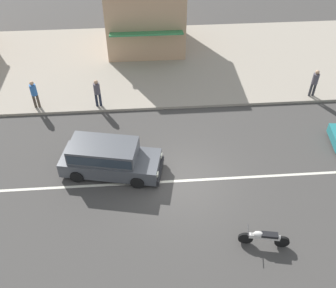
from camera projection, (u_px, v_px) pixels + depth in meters
ground_plane at (183, 181)px, 17.44m from camera, size 160.00×160.00×0.00m
lane_centre_stripe at (183, 181)px, 17.44m from camera, size 50.40×0.14×0.01m
kerb_strip at (166, 62)px, 25.11m from camera, size 68.00×10.00×0.15m
minivan_dark_grey_2 at (108, 157)px, 17.36m from camera, size 4.71×2.56×1.56m
motorcycle_0 at (264, 238)px, 14.70m from camera, size 1.90×0.63×0.80m
pedestrian_near_clock at (34, 92)px, 20.70m from camera, size 0.34×0.34×1.63m
pedestrian_mid_kerb at (97, 91)px, 20.79m from camera, size 0.34×0.34×1.62m
pedestrian_by_shop at (315, 81)px, 21.50m from camera, size 0.34×0.34×1.63m
shopfront_mid_block at (145, 9)px, 25.11m from camera, size 4.98×5.43×4.82m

